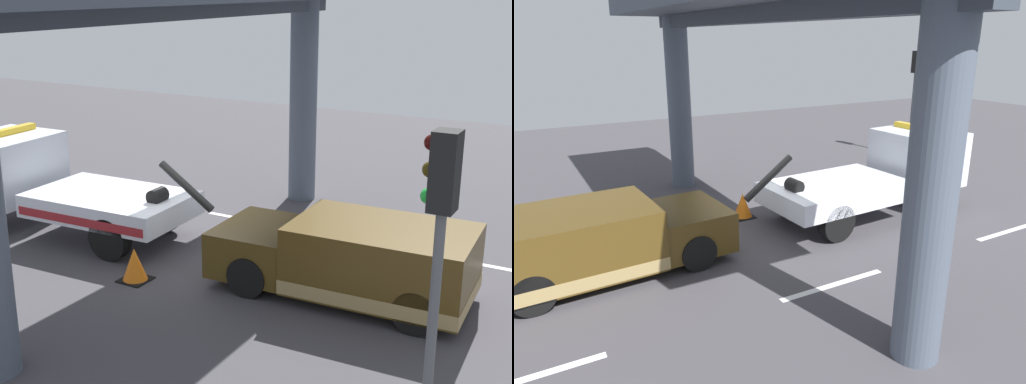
# 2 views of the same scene
# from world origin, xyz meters

# --- Properties ---
(ground_plane) EXTENTS (60.00, 40.00, 0.10)m
(ground_plane) POSITION_xyz_m (0.00, 0.00, -0.05)
(ground_plane) COLOR #423F44
(lane_stripe_west) EXTENTS (2.60, 0.16, 0.01)m
(lane_stripe_west) POSITION_xyz_m (-6.00, -2.98, 0.00)
(lane_stripe_west) COLOR silver
(lane_stripe_west) RESTS_ON ground
(lane_stripe_mid) EXTENTS (2.60, 0.16, 0.01)m
(lane_stripe_mid) POSITION_xyz_m (0.00, -2.98, 0.00)
(lane_stripe_mid) COLOR silver
(lane_stripe_mid) RESTS_ON ground
(lane_stripe_east) EXTENTS (2.60, 0.16, 0.01)m
(lane_stripe_east) POSITION_xyz_m (6.00, -2.98, 0.00)
(lane_stripe_east) COLOR silver
(lane_stripe_east) RESTS_ON ground
(tow_truck_white) EXTENTS (7.30, 2.66, 2.46)m
(tow_truck_white) POSITION_xyz_m (4.13, 0.04, 1.20)
(tow_truck_white) COLOR silver
(tow_truck_white) RESTS_ON ground
(towed_van_green) EXTENTS (5.29, 2.43, 1.58)m
(towed_van_green) POSITION_xyz_m (-4.13, -0.00, 0.78)
(towed_van_green) COLOR #4C3814
(towed_van_green) RESTS_ON ground
(overpass_structure) EXTENTS (3.60, 13.04, 6.48)m
(overpass_structure) POSITION_xyz_m (-0.25, 0.00, 5.56)
(overpass_structure) COLOR #4C5666
(overpass_structure) RESTS_ON ground
(traffic_light_near) EXTENTS (0.39, 0.32, 4.54)m
(traffic_light_near) POSITION_xyz_m (-6.98, 4.75, 3.30)
(traffic_light_near) COLOR #515456
(traffic_light_near) RESTS_ON ground
(traffic_cone_orange) EXTENTS (0.61, 0.61, 0.73)m
(traffic_cone_orange) POSITION_xyz_m (0.14, 1.59, 0.35)
(traffic_cone_orange) COLOR orange
(traffic_cone_orange) RESTS_ON ground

